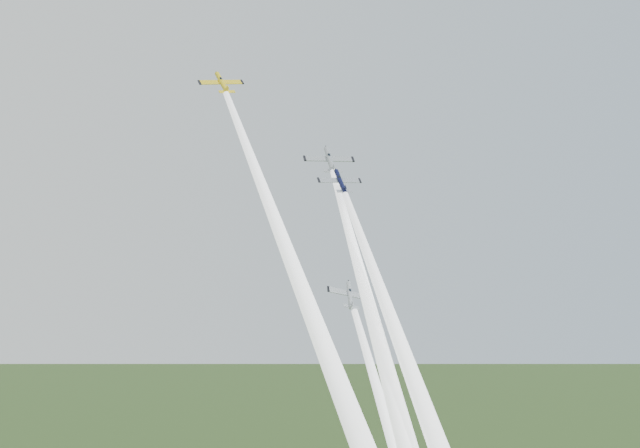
{
  "coord_description": "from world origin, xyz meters",
  "views": [
    {
      "loc": [
        -53.48,
        -110.83,
        81.0
      ],
      "look_at": [
        0.0,
        -6.0,
        92.0
      ],
      "focal_mm": 45.0,
      "sensor_mm": 36.0,
      "label": 1
    }
  ],
  "objects_px": {
    "plane_yellow": "(222,83)",
    "plane_navy": "(340,181)",
    "plane_silver_right": "(330,160)",
    "plane_silver_low": "(350,295)"
  },
  "relations": [
    {
      "from": "plane_yellow",
      "to": "plane_navy",
      "type": "bearing_deg",
      "value": -29.62
    },
    {
      "from": "plane_silver_right",
      "to": "plane_silver_low",
      "type": "distance_m",
      "value": 26.27
    },
    {
      "from": "plane_silver_right",
      "to": "plane_navy",
      "type": "bearing_deg",
      "value": -91.9
    },
    {
      "from": "plane_silver_right",
      "to": "plane_silver_low",
      "type": "xyz_separation_m",
      "value": [
        -3.68,
        -13.27,
        -22.37
      ]
    },
    {
      "from": "plane_yellow",
      "to": "plane_silver_low",
      "type": "xyz_separation_m",
      "value": [
        14.65,
        -15.05,
        -33.54
      ]
    },
    {
      "from": "plane_silver_low",
      "to": "plane_yellow",
      "type": "bearing_deg",
      "value": 146.58
    },
    {
      "from": "plane_navy",
      "to": "plane_silver_right",
      "type": "relative_size",
      "value": 0.82
    },
    {
      "from": "plane_yellow",
      "to": "plane_silver_right",
      "type": "relative_size",
      "value": 0.86
    },
    {
      "from": "plane_yellow",
      "to": "plane_navy",
      "type": "distance_m",
      "value": 24.68
    },
    {
      "from": "plane_navy",
      "to": "plane_silver_low",
      "type": "height_order",
      "value": "plane_navy"
    }
  ]
}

